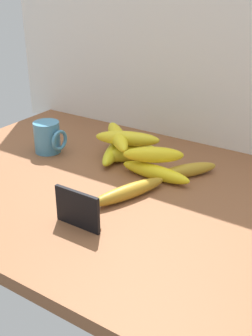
{
  "coord_description": "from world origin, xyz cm",
  "views": [
    {
      "loc": [
        53.72,
        -75.45,
        52.58
      ],
      "look_at": [
        3.17,
        1.89,
        8.0
      ],
      "focal_mm": 44.9,
      "sensor_mm": 36.0,
      "label": 1
    }
  ],
  "objects_px": {
    "banana_7": "(118,137)",
    "banana_4": "(114,151)",
    "chalkboard_sign": "(78,210)",
    "banana_0": "(155,172)",
    "banana_2": "(188,170)",
    "banana_3": "(130,153)",
    "banana_6": "(153,155)",
    "banana_5": "(127,138)",
    "banana_1": "(129,191)",
    "coffee_mug": "(48,137)"
  },
  "relations": [
    {
      "from": "banana_0",
      "to": "banana_6",
      "type": "height_order",
      "value": "banana_6"
    },
    {
      "from": "coffee_mug",
      "to": "banana_2",
      "type": "distance_m",
      "value": 0.42
    },
    {
      "from": "chalkboard_sign",
      "to": "coffee_mug",
      "type": "xyz_separation_m",
      "value": [
        -0.32,
        0.26,
        0.01
      ]
    },
    {
      "from": "coffee_mug",
      "to": "banana_3",
      "type": "xyz_separation_m",
      "value": [
        0.23,
        0.08,
        -0.02
      ]
    },
    {
      "from": "banana_2",
      "to": "banana_4",
      "type": "distance_m",
      "value": 0.23
    },
    {
      "from": "banana_1",
      "to": "banana_2",
      "type": "xyz_separation_m",
      "value": [
        0.07,
        0.18,
        -0.0
      ]
    },
    {
      "from": "banana_0",
      "to": "banana_5",
      "type": "relative_size",
      "value": 1.08
    },
    {
      "from": "chalkboard_sign",
      "to": "banana_1",
      "type": "xyz_separation_m",
      "value": [
        0.02,
        0.16,
        -0.02
      ]
    },
    {
      "from": "banana_5",
      "to": "banana_7",
      "type": "height_order",
      "value": "banana_5"
    },
    {
      "from": "banana_2",
      "to": "banana_0",
      "type": "bearing_deg",
      "value": -136.91
    },
    {
      "from": "banana_0",
      "to": "banana_2",
      "type": "distance_m",
      "value": 0.09
    },
    {
      "from": "banana_0",
      "to": "banana_7",
      "type": "relative_size",
      "value": 0.93
    },
    {
      "from": "chalkboard_sign",
      "to": "banana_2",
      "type": "xyz_separation_m",
      "value": [
        0.09,
        0.34,
        -0.02
      ]
    },
    {
      "from": "banana_0",
      "to": "banana_4",
      "type": "bearing_deg",
      "value": 161.73
    },
    {
      "from": "banana_1",
      "to": "banana_6",
      "type": "relative_size",
      "value": 1.35
    },
    {
      "from": "coffee_mug",
      "to": "banana_6",
      "type": "height_order",
      "value": "coffee_mug"
    },
    {
      "from": "chalkboard_sign",
      "to": "banana_1",
      "type": "bearing_deg",
      "value": 81.31
    },
    {
      "from": "banana_0",
      "to": "banana_6",
      "type": "distance_m",
      "value": 0.05
    },
    {
      "from": "coffee_mug",
      "to": "banana_0",
      "type": "relative_size",
      "value": 0.47
    },
    {
      "from": "banana_1",
      "to": "banana_3",
      "type": "distance_m",
      "value": 0.21
    },
    {
      "from": "banana_5",
      "to": "banana_4",
      "type": "bearing_deg",
      "value": -171.36
    },
    {
      "from": "banana_3",
      "to": "banana_6",
      "type": "height_order",
      "value": "banana_6"
    },
    {
      "from": "banana_7",
      "to": "chalkboard_sign",
      "type": "bearing_deg",
      "value": -68.83
    },
    {
      "from": "chalkboard_sign",
      "to": "banana_7",
      "type": "distance_m",
      "value": 0.37
    },
    {
      "from": "banana_2",
      "to": "chalkboard_sign",
      "type": "bearing_deg",
      "value": -105.01
    },
    {
      "from": "banana_3",
      "to": "chalkboard_sign",
      "type": "bearing_deg",
      "value": -75.32
    },
    {
      "from": "banana_7",
      "to": "banana_1",
      "type": "bearing_deg",
      "value": -49.66
    },
    {
      "from": "banana_6",
      "to": "banana_2",
      "type": "bearing_deg",
      "value": 29.62
    },
    {
      "from": "banana_2",
      "to": "banana_7",
      "type": "bearing_deg",
      "value": 178.69
    },
    {
      "from": "chalkboard_sign",
      "to": "banana_0",
      "type": "height_order",
      "value": "chalkboard_sign"
    },
    {
      "from": "banana_0",
      "to": "banana_6",
      "type": "relative_size",
      "value": 1.25
    },
    {
      "from": "coffee_mug",
      "to": "banana_2",
      "type": "xyz_separation_m",
      "value": [
        0.41,
        0.08,
        -0.03
      ]
    },
    {
      "from": "banana_7",
      "to": "banana_4",
      "type": "bearing_deg",
      "value": -122.23
    },
    {
      "from": "banana_2",
      "to": "banana_6",
      "type": "height_order",
      "value": "banana_6"
    },
    {
      "from": "chalkboard_sign",
      "to": "banana_4",
      "type": "relative_size",
      "value": 0.56
    },
    {
      "from": "banana_0",
      "to": "banana_7",
      "type": "bearing_deg",
      "value": 158.19
    },
    {
      "from": "banana_1",
      "to": "banana_3",
      "type": "bearing_deg",
      "value": 121.83
    },
    {
      "from": "chalkboard_sign",
      "to": "banana_4",
      "type": "xyz_separation_m",
      "value": [
        -0.14,
        0.33,
        -0.02
      ]
    },
    {
      "from": "banana_3",
      "to": "banana_6",
      "type": "xyz_separation_m",
      "value": [
        0.1,
        -0.05,
        0.04
      ]
    },
    {
      "from": "banana_3",
      "to": "banana_5",
      "type": "relative_size",
      "value": 0.89
    },
    {
      "from": "banana_2",
      "to": "banana_6",
      "type": "bearing_deg",
      "value": -150.38
    },
    {
      "from": "coffee_mug",
      "to": "banana_5",
      "type": "xyz_separation_m",
      "value": [
        0.22,
        0.08,
        0.02
      ]
    },
    {
      "from": "banana_2",
      "to": "banana_7",
      "type": "distance_m",
      "value": 0.23
    },
    {
      "from": "banana_0",
      "to": "banana_4",
      "type": "relative_size",
      "value": 0.98
    },
    {
      "from": "banana_1",
      "to": "banana_3",
      "type": "relative_size",
      "value": 1.32
    },
    {
      "from": "banana_1",
      "to": "banana_7",
      "type": "xyz_separation_m",
      "value": [
        -0.16,
        0.18,
        0.04
      ]
    },
    {
      "from": "banana_6",
      "to": "chalkboard_sign",
      "type": "bearing_deg",
      "value": -92.44
    },
    {
      "from": "coffee_mug",
      "to": "banana_1",
      "type": "height_order",
      "value": "coffee_mug"
    },
    {
      "from": "banana_7",
      "to": "banana_2",
      "type": "bearing_deg",
      "value": -1.31
    },
    {
      "from": "banana_0",
      "to": "banana_3",
      "type": "bearing_deg",
      "value": 151.94
    }
  ]
}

